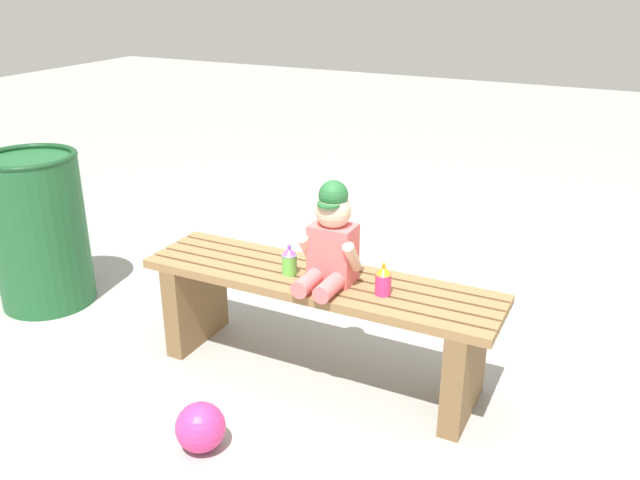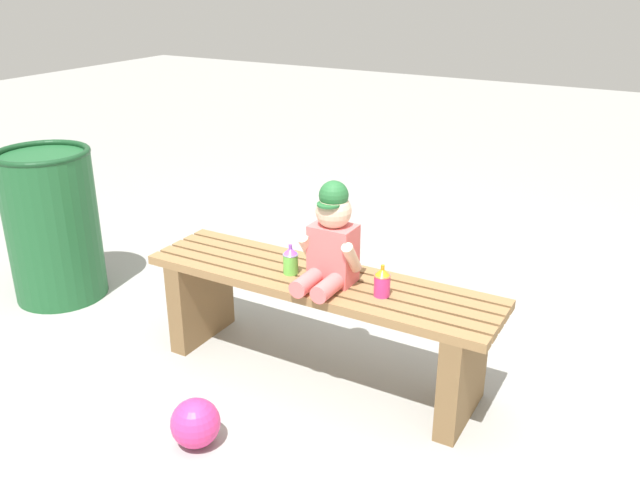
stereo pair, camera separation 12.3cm
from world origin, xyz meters
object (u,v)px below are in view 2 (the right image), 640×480
at_px(trash_bin, 53,225).
at_px(sippy_cup_right, 382,281).
at_px(sippy_cup_left, 291,260).
at_px(toy_ball, 195,423).
at_px(child_figure, 331,240).
at_px(park_bench, 319,310).

bearing_deg(trash_bin, sippy_cup_right, -0.24).
relative_size(sippy_cup_left, toy_ball, 0.70).
height_order(sippy_cup_left, trash_bin, trash_bin).
bearing_deg(child_figure, park_bench, 160.22).
bearing_deg(park_bench, sippy_cup_right, -5.78).
distance_m(toy_ball, trash_bin, 1.51).
distance_m(sippy_cup_right, toy_ball, 0.84).
xyz_separation_m(sippy_cup_left, trash_bin, (-1.40, 0.01, -0.12)).
relative_size(sippy_cup_left, trash_bin, 0.16).
bearing_deg(toy_ball, trash_bin, 156.67).
bearing_deg(trash_bin, park_bench, 0.81).
distance_m(sippy_cup_left, sippy_cup_right, 0.40).
distance_m(child_figure, sippy_cup_left, 0.21).
distance_m(child_figure, sippy_cup_right, 0.25).
height_order(child_figure, trash_bin, child_figure).
bearing_deg(park_bench, sippy_cup_left, -165.62).
bearing_deg(park_bench, child_figure, -19.78).
height_order(park_bench, child_figure, child_figure).
bearing_deg(child_figure, sippy_cup_left, -178.41).
distance_m(sippy_cup_left, trash_bin, 1.41).
height_order(sippy_cup_right, toy_ball, sippy_cup_right).
height_order(toy_ball, trash_bin, trash_bin).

